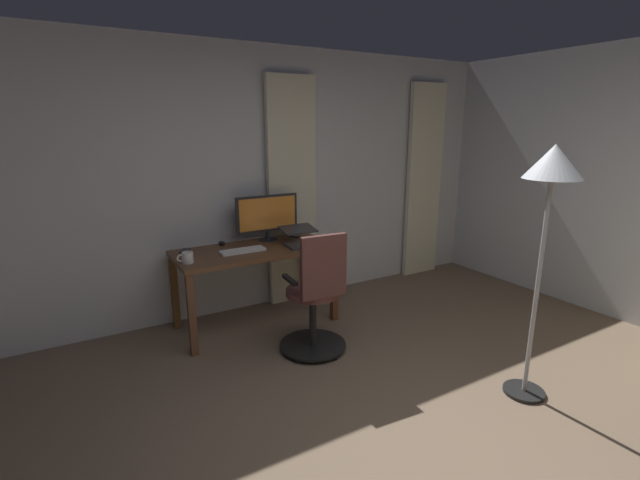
% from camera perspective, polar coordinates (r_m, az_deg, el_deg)
% --- Properties ---
extents(ground_plane, '(7.54, 7.54, 0.00)m').
position_cam_1_polar(ground_plane, '(2.84, 17.41, -26.58)').
color(ground_plane, '#735E4A').
extents(back_room_partition, '(5.80, 0.10, 2.58)m').
position_cam_1_polar(back_room_partition, '(4.52, -8.46, 7.45)').
color(back_room_partition, silver).
rests_on(back_room_partition, ground).
extents(curtain_left_panel, '(0.51, 0.06, 2.31)m').
position_cam_1_polar(curtain_left_panel, '(5.64, 13.17, 7.25)').
color(curtain_left_panel, beige).
rests_on(curtain_left_panel, ground).
extents(curtain_right_panel, '(0.53, 0.06, 2.31)m').
position_cam_1_polar(curtain_right_panel, '(4.59, -3.61, 5.99)').
color(curtain_right_panel, beige).
rests_on(curtain_right_panel, ground).
extents(desk, '(1.44, 0.67, 0.74)m').
position_cam_1_polar(desk, '(4.14, -8.34, -2.37)').
color(desk, brown).
rests_on(desk, ground).
extents(office_chair, '(0.56, 0.56, 1.04)m').
position_cam_1_polar(office_chair, '(3.62, -0.49, -7.56)').
color(office_chair, black).
rests_on(office_chair, ground).
extents(computer_monitor, '(0.63, 0.18, 0.44)m').
position_cam_1_polar(computer_monitor, '(4.33, -6.78, 3.24)').
color(computer_monitor, '#232328').
rests_on(computer_monitor, desk).
extents(computer_keyboard, '(0.40, 0.13, 0.02)m').
position_cam_1_polar(computer_keyboard, '(4.01, -9.90, -1.35)').
color(computer_keyboard, white).
rests_on(computer_keyboard, desk).
extents(laptop, '(0.34, 0.36, 0.16)m').
position_cam_1_polar(laptop, '(4.19, -2.38, 0.18)').
color(laptop, '#333338').
rests_on(laptop, desk).
extents(computer_mouse, '(0.06, 0.10, 0.04)m').
position_cam_1_polar(computer_mouse, '(4.28, -12.47, -0.39)').
color(computer_mouse, black).
rests_on(computer_mouse, desk).
extents(cell_phone_face_up, '(0.13, 0.16, 0.01)m').
position_cam_1_polar(cell_phone_face_up, '(4.16, -16.94, -1.30)').
color(cell_phone_face_up, '#232328').
rests_on(cell_phone_face_up, desk).
extents(cell_phone_by_monitor, '(0.09, 0.15, 0.01)m').
position_cam_1_polar(cell_phone_by_monitor, '(4.52, -3.29, 0.55)').
color(cell_phone_by_monitor, black).
rests_on(cell_phone_by_monitor, desk).
extents(mug_tea, '(0.13, 0.09, 0.09)m').
position_cam_1_polar(mug_tea, '(3.79, -16.65, -2.18)').
color(mug_tea, white).
rests_on(mug_tea, desk).
extents(floor_lamp, '(0.35, 0.35, 1.73)m').
position_cam_1_polar(floor_lamp, '(3.15, 27.50, 6.37)').
color(floor_lamp, black).
rests_on(floor_lamp, ground).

